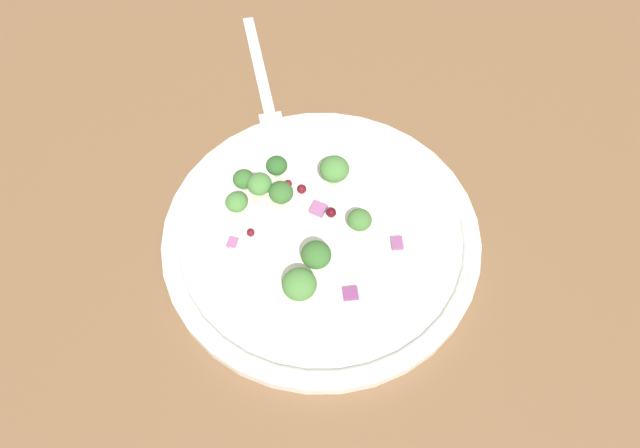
# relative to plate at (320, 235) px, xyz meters

# --- Properties ---
(ground_plane) EXTENTS (1.80, 1.80, 0.02)m
(ground_plane) POSITION_rel_plate_xyz_m (-0.00, -0.02, -0.02)
(ground_plane) COLOR brown
(plate) EXTENTS (0.29, 0.29, 0.02)m
(plate) POSITION_rel_plate_xyz_m (0.00, 0.00, 0.00)
(plate) COLOR white
(plate) RESTS_ON ground_plane
(dressing_pool) EXTENTS (0.17, 0.17, 0.00)m
(dressing_pool) POSITION_rel_plate_xyz_m (0.00, 0.00, 0.00)
(dressing_pool) COLOR white
(dressing_pool) RESTS_ON plate
(broccoli_floret_0) EXTENTS (0.03, 0.03, 0.03)m
(broccoli_floret_0) POSITION_rel_plate_xyz_m (0.01, -0.06, 0.02)
(broccoli_floret_0) COLOR #9EC684
(broccoli_floret_0) RESTS_ON plate
(broccoli_floret_1) EXTENTS (0.02, 0.02, 0.02)m
(broccoli_floret_1) POSITION_rel_plate_xyz_m (0.08, -0.01, 0.02)
(broccoli_floret_1) COLOR #8EB77A
(broccoli_floret_1) RESTS_ON plate
(broccoli_floret_2) EXTENTS (0.02, 0.02, 0.02)m
(broccoli_floret_2) POSITION_rel_plate_xyz_m (0.07, -0.01, 0.02)
(broccoli_floret_2) COLOR #ADD18E
(broccoli_floret_2) RESTS_ON plate
(broccoli_floret_3) EXTENTS (0.03, 0.03, 0.03)m
(broccoli_floret_3) POSITION_rel_plate_xyz_m (-0.01, 0.06, 0.02)
(broccoli_floret_3) COLOR #9EC684
(broccoli_floret_3) RESTS_ON plate
(broccoli_floret_4) EXTENTS (0.02, 0.02, 0.02)m
(broccoli_floret_4) POSITION_rel_plate_xyz_m (-0.03, -0.02, 0.02)
(broccoli_floret_4) COLOR #ADD18E
(broccoli_floret_4) RESTS_ON plate
(broccoli_floret_5) EXTENTS (0.03, 0.03, 0.03)m
(broccoli_floret_5) POSITION_rel_plate_xyz_m (-0.01, 0.03, 0.03)
(broccoli_floret_5) COLOR #ADD18E
(broccoli_floret_5) RESTS_ON plate
(broccoli_floret_6) EXTENTS (0.02, 0.02, 0.02)m
(broccoli_floret_6) POSITION_rel_plate_xyz_m (0.08, 0.02, 0.02)
(broccoli_floret_6) COLOR #9EC684
(broccoli_floret_6) RESTS_ON plate
(broccoli_floret_7) EXTENTS (0.02, 0.02, 0.02)m
(broccoli_floret_7) POSITION_rel_plate_xyz_m (0.07, -0.04, 0.02)
(broccoli_floret_7) COLOR #9EC684
(broccoli_floret_7) RESTS_ON plate
(broccoli_floret_8) EXTENTS (0.02, 0.02, 0.02)m
(broccoli_floret_8) POSITION_rel_plate_xyz_m (0.05, -0.01, 0.02)
(broccoli_floret_8) COLOR #8EB77A
(broccoli_floret_8) RESTS_ON plate
(cranberry_0) EXTENTS (0.01, 0.01, 0.01)m
(cranberry_0) POSITION_rel_plate_xyz_m (0.05, -0.03, 0.01)
(cranberry_0) COLOR maroon
(cranberry_0) RESTS_ON plate
(cranberry_1) EXTENTS (0.01, 0.01, 0.01)m
(cranberry_1) POSITION_rel_plate_xyz_m (-0.00, -0.02, 0.01)
(cranberry_1) COLOR #4C0A14
(cranberry_1) RESTS_ON plate
(cranberry_2) EXTENTS (0.01, 0.01, 0.01)m
(cranberry_2) POSITION_rel_plate_xyz_m (0.05, 0.03, 0.01)
(cranberry_2) COLOR maroon
(cranberry_2) RESTS_ON plate
(cranberry_3) EXTENTS (0.01, 0.01, 0.01)m
(cranberry_3) POSITION_rel_plate_xyz_m (0.04, -0.03, 0.01)
(cranberry_3) COLOR maroon
(cranberry_3) RESTS_ON plate
(onion_bit_0) EXTENTS (0.01, 0.01, 0.01)m
(onion_bit_0) POSITION_rel_plate_xyz_m (0.01, -0.02, 0.01)
(onion_bit_0) COLOR #A35B93
(onion_bit_0) RESTS_ON plate
(onion_bit_1) EXTENTS (0.01, 0.01, 0.00)m
(onion_bit_1) POSITION_rel_plate_xyz_m (0.02, -0.08, 0.01)
(onion_bit_1) COLOR #843D75
(onion_bit_1) RESTS_ON plate
(onion_bit_2) EXTENTS (0.01, 0.01, 0.01)m
(onion_bit_2) POSITION_rel_plate_xyz_m (0.08, -0.02, 0.01)
(onion_bit_2) COLOR #A35B93
(onion_bit_2) RESTS_ON plate
(onion_bit_3) EXTENTS (0.02, 0.02, 0.01)m
(onion_bit_3) POSITION_rel_plate_xyz_m (-0.05, 0.04, 0.01)
(onion_bit_3) COLOR #843D75
(onion_bit_3) RESTS_ON plate
(onion_bit_4) EXTENTS (0.01, 0.02, 0.00)m
(onion_bit_4) POSITION_rel_plate_xyz_m (-0.07, -0.02, 0.01)
(onion_bit_4) COLOR #934C84
(onion_bit_4) RESTS_ON plate
(onion_bit_5) EXTENTS (0.01, 0.01, 0.00)m
(onion_bit_5) POSITION_rel_plate_xyz_m (0.06, 0.05, 0.01)
(onion_bit_5) COLOR #A35B93
(onion_bit_5) RESTS_ON plate
(fork) EXTENTS (0.13, 0.15, 0.01)m
(fork) POSITION_rel_plate_xyz_m (0.15, -0.14, -0.01)
(fork) COLOR silver
(fork) RESTS_ON ground_plane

